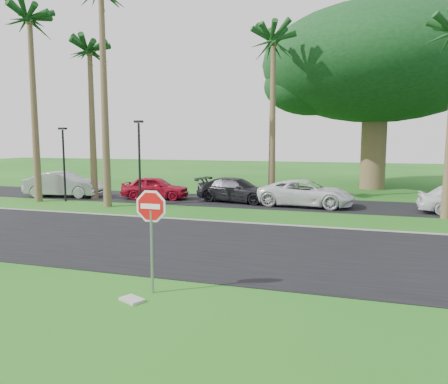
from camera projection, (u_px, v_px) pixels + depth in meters
ground at (182, 259)px, 13.47m from camera, size 120.00×120.00×0.00m
road at (204, 244)px, 15.36m from camera, size 120.00×8.00×0.02m
parking_strip at (266, 203)px, 25.31m from camera, size 120.00×5.00×0.02m
curb at (236, 222)px, 19.20m from camera, size 120.00×0.12×0.06m
stop_sign_near at (151, 220)px, 10.27m from camera, size 1.05×0.07×2.62m
palm_left_far at (30, 24)px, 24.65m from camera, size 5.00×5.00×11.50m
palm_left_mid at (90, 54)px, 25.97m from camera, size 5.00×5.00×10.00m
palm_center at (273, 45)px, 25.63m from camera, size 5.00×5.00×10.50m
canopy_tree at (377, 65)px, 31.44m from camera, size 16.50×16.50×13.12m
streetlight_left at (64, 159)px, 25.59m from camera, size 0.45×0.25×4.34m
streetlight_right at (139, 159)px, 22.99m from camera, size 0.45×0.25×4.64m
car_silver at (64, 185)px, 27.74m from camera, size 5.02×2.47×1.58m
car_red at (155, 188)px, 26.73m from camera, size 4.28×2.21×1.39m
car_dark at (236, 190)px, 25.48m from camera, size 5.08×2.81×1.39m
car_minivan at (306, 193)px, 23.80m from camera, size 5.32×2.73×1.44m
utility_slab at (132, 300)px, 9.94m from camera, size 0.65×0.55×0.06m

